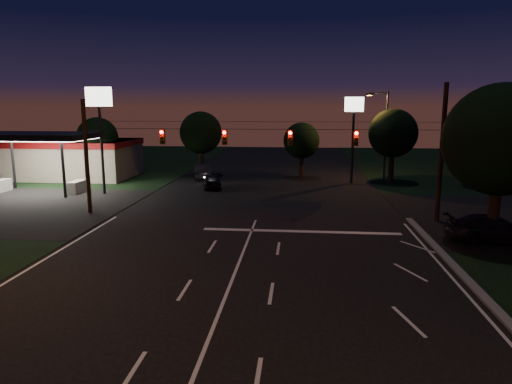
# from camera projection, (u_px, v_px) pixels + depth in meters

# --- Properties ---
(ground) EXTENTS (140.00, 140.00, 0.00)m
(ground) POSITION_uv_depth(u_px,v_px,m) (219.00, 313.00, 16.80)
(ground) COLOR black
(ground) RESTS_ON ground
(stop_bar) EXTENTS (12.00, 0.50, 0.01)m
(stop_bar) POSITION_uv_depth(u_px,v_px,m) (301.00, 231.00, 27.76)
(stop_bar) COLOR silver
(stop_bar) RESTS_ON ground
(utility_pole_right) EXTENTS (0.30, 0.30, 9.00)m
(utility_pole_right) POSITION_uv_depth(u_px,v_px,m) (436.00, 221.00, 30.33)
(utility_pole_right) COLOR black
(utility_pole_right) RESTS_ON ground
(utility_pole_left) EXTENTS (0.28, 0.28, 8.00)m
(utility_pole_left) POSITION_uv_depth(u_px,v_px,m) (90.00, 213.00, 32.61)
(utility_pole_left) COLOR black
(utility_pole_left) RESTS_ON ground
(signal_span) EXTENTS (24.00, 0.40, 1.56)m
(signal_span) POSITION_uv_depth(u_px,v_px,m) (257.00, 137.00, 30.42)
(signal_span) COLOR black
(signal_span) RESTS_ON ground
(gas_station) EXTENTS (14.20, 16.10, 5.25)m
(gas_station) POSITION_uv_depth(u_px,v_px,m) (65.00, 156.00, 48.15)
(gas_station) COLOR gray
(gas_station) RESTS_ON ground
(pole_sign_left_near) EXTENTS (2.20, 0.30, 9.10)m
(pole_sign_left_near) POSITION_uv_depth(u_px,v_px,m) (100.00, 113.00, 38.36)
(pole_sign_left_near) COLOR black
(pole_sign_left_near) RESTS_ON ground
(pole_sign_right) EXTENTS (1.80, 0.30, 8.40)m
(pole_sign_right) POSITION_uv_depth(u_px,v_px,m) (354.00, 120.00, 44.24)
(pole_sign_right) COLOR black
(pole_sign_right) RESTS_ON ground
(street_light_right_far) EXTENTS (2.20, 0.35, 9.00)m
(street_light_right_far) POSITION_uv_depth(u_px,v_px,m) (383.00, 129.00, 46.07)
(street_light_right_far) COLOR black
(street_light_right_far) RESTS_ON ground
(tree_right_near) EXTENTS (6.00, 6.00, 8.76)m
(tree_right_near) POSITION_uv_depth(u_px,v_px,m) (500.00, 141.00, 24.41)
(tree_right_near) COLOR black
(tree_right_near) RESTS_ON ground
(tree_far_a) EXTENTS (4.20, 4.20, 6.42)m
(tree_far_a) POSITION_uv_depth(u_px,v_px,m) (98.00, 138.00, 47.17)
(tree_far_a) COLOR black
(tree_far_a) RESTS_ON ground
(tree_far_b) EXTENTS (4.60, 4.60, 6.98)m
(tree_far_b) POSITION_uv_depth(u_px,v_px,m) (201.00, 133.00, 50.09)
(tree_far_b) COLOR black
(tree_far_b) RESTS_ON ground
(tree_far_c) EXTENTS (3.80, 3.80, 5.86)m
(tree_far_c) POSITION_uv_depth(u_px,v_px,m) (302.00, 141.00, 48.18)
(tree_far_c) COLOR black
(tree_far_c) RESTS_ON ground
(tree_far_d) EXTENTS (4.80, 4.80, 7.30)m
(tree_far_d) POSITION_uv_depth(u_px,v_px,m) (393.00, 134.00, 45.22)
(tree_far_d) COLOR black
(tree_far_d) RESTS_ON ground
(tree_far_e) EXTENTS (4.00, 4.00, 6.18)m
(tree_far_e) POSITION_uv_depth(u_px,v_px,m) (484.00, 143.00, 42.62)
(tree_far_e) COLOR black
(tree_far_e) RESTS_ON ground
(car_oncoming_a) EXTENTS (2.61, 4.33, 1.38)m
(car_oncoming_a) POSITION_uv_depth(u_px,v_px,m) (212.00, 181.00, 42.32)
(car_oncoming_a) COLOR black
(car_oncoming_a) RESTS_ON ground
(car_oncoming_b) EXTENTS (2.55, 5.01, 1.57)m
(car_oncoming_b) POSITION_uv_depth(u_px,v_px,m) (204.00, 171.00, 47.84)
(car_oncoming_b) COLOR black
(car_oncoming_b) RESTS_ON ground
(car_cross) EXTENTS (5.22, 2.17, 1.51)m
(car_cross) POSITION_uv_depth(u_px,v_px,m) (495.00, 229.00, 25.47)
(car_cross) COLOR black
(car_cross) RESTS_ON ground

